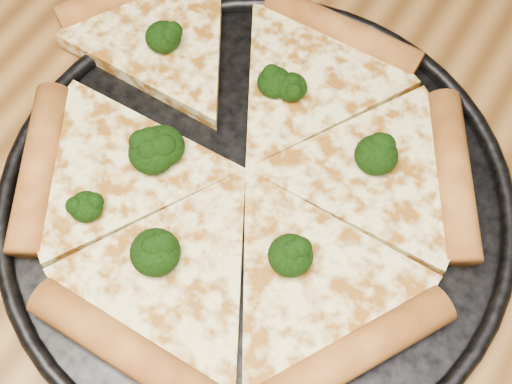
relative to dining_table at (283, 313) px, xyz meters
The scene contains 4 objects.
dining_table is the anchor object (origin of this frame).
pizza_pan 0.12m from the dining_table, 141.73° to the left, with size 0.41×0.41×0.02m.
pizza 0.15m from the dining_table, 143.43° to the left, with size 0.43×0.36×0.03m.
broccoli_florets 0.16m from the dining_table, 157.04° to the left, with size 0.24×0.21×0.03m.
Camera 1 is at (0.07, -0.16, 1.23)m, focal length 46.74 mm.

